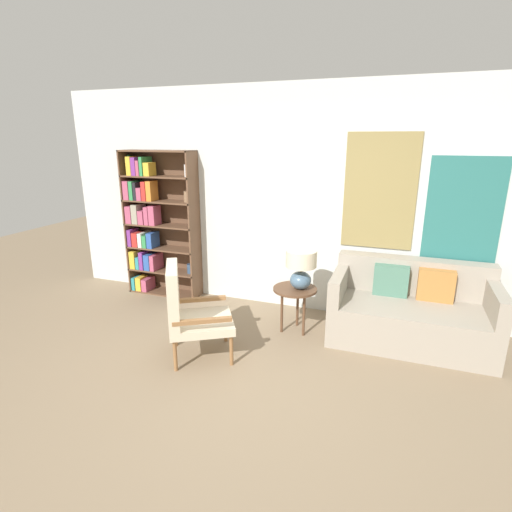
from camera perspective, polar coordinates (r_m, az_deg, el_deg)
name	(u,v)px	position (r m, az deg, el deg)	size (l,w,h in m)	color
ground_plane	(232,397)	(3.56, -3.45, -19.41)	(14.00, 14.00, 0.00)	#847056
wall_back	(300,202)	(4.85, 6.37, 7.72)	(6.40, 0.08, 2.70)	silver
bookshelf	(153,222)	(5.56, -14.51, 4.66)	(1.01, 0.30, 1.94)	brown
armchair	(187,309)	(3.92, -9.76, -7.43)	(0.80, 0.79, 0.95)	olive
couch	(410,312)	(4.57, 21.16, -7.41)	(1.62, 0.87, 0.83)	#9E9384
side_table	(295,293)	(4.41, 5.58, -5.32)	(0.48, 0.48, 0.51)	brown
table_lamp	(301,266)	(4.29, 6.44, -1.45)	(0.33, 0.33, 0.43)	slate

